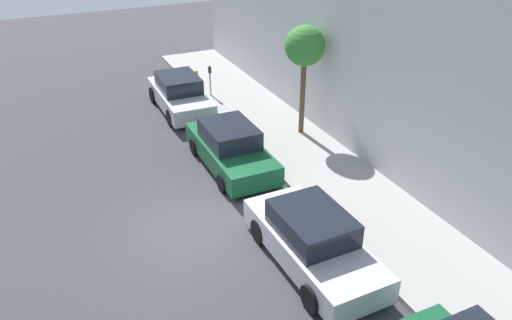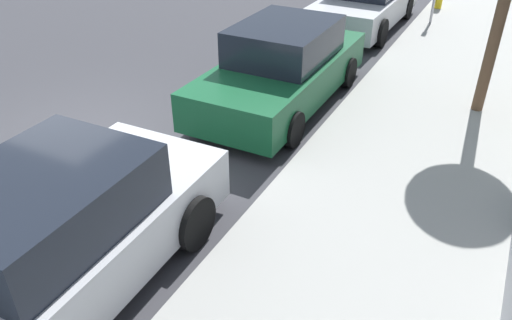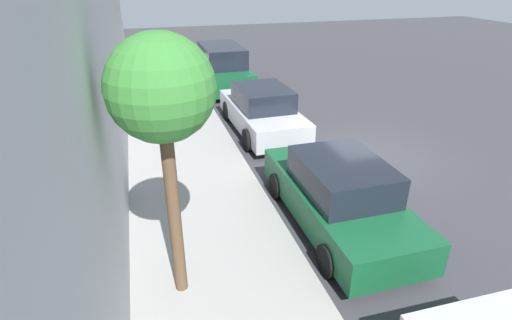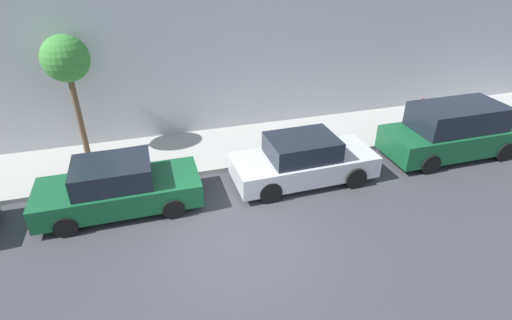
# 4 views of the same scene
# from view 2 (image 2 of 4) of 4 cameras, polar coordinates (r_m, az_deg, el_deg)

# --- Properties ---
(ground_plane) EXTENTS (60.00, 60.00, 0.00)m
(ground_plane) POSITION_cam_2_polar(r_m,az_deg,el_deg) (8.96, -19.28, 2.11)
(ground_plane) COLOR #38383D
(sidewalk) EXTENTS (3.13, 32.00, 0.15)m
(sidewalk) POSITION_cam_2_polar(r_m,az_deg,el_deg) (6.65, 13.42, -7.27)
(sidewalk) COLOR #9E9E99
(sidewalk) RESTS_ON ground_plane
(parked_sedan_second) EXTENTS (1.92, 4.54, 1.54)m
(parked_sedan_second) POSITION_cam_2_polar(r_m,az_deg,el_deg) (5.64, -22.67, -8.84)
(parked_sedan_second) COLOR #B7BABF
(parked_sedan_second) RESTS_ON ground_plane
(parked_sedan_third) EXTENTS (1.92, 4.51, 1.54)m
(parked_sedan_third) POSITION_cam_2_polar(r_m,az_deg,el_deg) (9.52, 3.03, 10.52)
(parked_sedan_third) COLOR #14512D
(parked_sedan_third) RESTS_ON ground_plane
(parked_sedan_fourth) EXTENTS (1.92, 4.53, 1.54)m
(parked_sedan_fourth) POSITION_cam_2_polar(r_m,az_deg,el_deg) (14.55, 12.45, 17.37)
(parked_sedan_fourth) COLOR #B7BABF
(parked_sedan_fourth) RESTS_ON ground_plane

